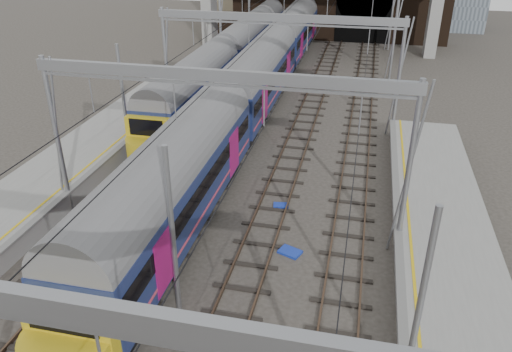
# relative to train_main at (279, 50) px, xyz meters

# --- Properties ---
(ground) EXTENTS (160.00, 160.00, 0.00)m
(ground) POSITION_rel_train_main_xyz_m (2.00, -33.82, -2.67)
(ground) COLOR #38332D
(ground) RESTS_ON ground
(tracks) EXTENTS (14.40, 80.00, 0.22)m
(tracks) POSITION_rel_train_main_xyz_m (2.00, -18.82, -2.65)
(tracks) COLOR #4C3828
(tracks) RESTS_ON ground
(overhead_line) EXTENTS (16.80, 80.00, 8.00)m
(overhead_line) POSITION_rel_train_main_xyz_m (2.00, -12.34, 3.90)
(overhead_line) COLOR gray
(overhead_line) RESTS_ON ground
(retaining_wall) EXTENTS (28.00, 2.75, 9.00)m
(retaining_wall) POSITION_rel_train_main_xyz_m (3.40, 18.11, 1.66)
(retaining_wall) COLOR black
(retaining_wall) RESTS_ON ground
(train_main) EXTENTS (3.10, 71.57, 5.23)m
(train_main) POSITION_rel_train_main_xyz_m (0.00, 0.00, 0.00)
(train_main) COLOR black
(train_main) RESTS_ON ground
(train_second) EXTENTS (2.79, 48.35, 4.80)m
(train_second) POSITION_rel_train_main_xyz_m (-4.00, 3.51, -0.19)
(train_second) COLOR black
(train_second) RESTS_ON ground
(relay_cabinet) EXTENTS (0.67, 0.56, 1.33)m
(relay_cabinet) POSITION_rel_train_main_xyz_m (-3.03, -30.87, -2.00)
(relay_cabinet) COLOR silver
(relay_cabinet) RESTS_ON ground
(equip_cover_a) EXTENTS (1.00, 0.82, 0.10)m
(equip_cover_a) POSITION_rel_train_main_xyz_m (-0.69, -28.02, -2.62)
(equip_cover_a) COLOR #1734B2
(equip_cover_a) RESTS_ON ground
(equip_cover_b) EXTENTS (0.84, 0.65, 0.09)m
(equip_cover_b) POSITION_rel_train_main_xyz_m (4.38, -23.14, -2.62)
(equip_cover_b) COLOR #1734B2
(equip_cover_b) RESTS_ON ground
(equip_cover_c) EXTENTS (1.16, 1.00, 0.11)m
(equip_cover_c) POSITION_rel_train_main_xyz_m (5.51, -27.11, -2.61)
(equip_cover_c) COLOR #1734B2
(equip_cover_c) RESTS_ON ground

